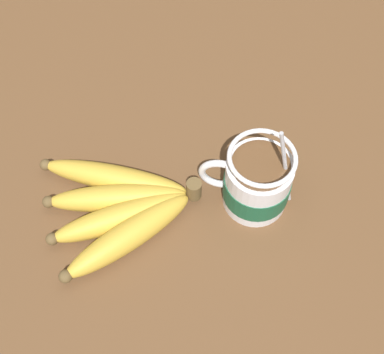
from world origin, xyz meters
The scene contains 3 objects.
table centered at (0.00, 0.00, 1.76)cm, with size 120.52×120.52×3.52cm.
coffee_mug centered at (-4.53, 3.58, 7.88)cm, with size 12.72×8.58×15.35cm.
banana_bunch centered at (12.09, 8.71, 5.34)cm, with size 22.19×17.83×4.26cm.
Camera 1 is at (-2.47, 38.75, 65.82)cm, focal length 50.00 mm.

